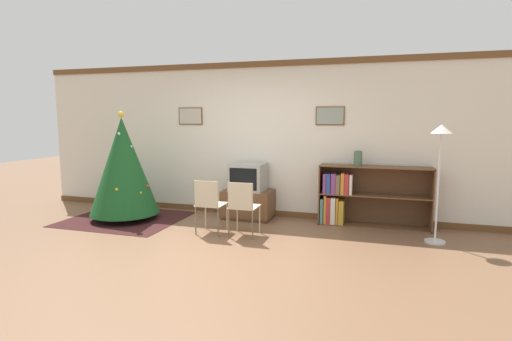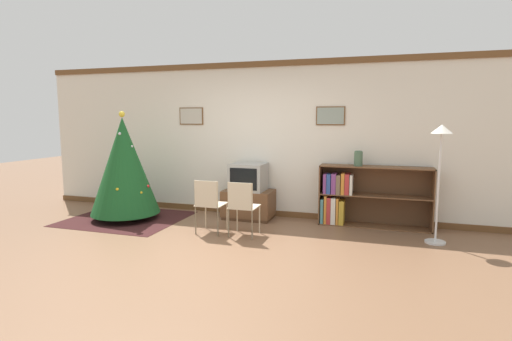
% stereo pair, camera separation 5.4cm
% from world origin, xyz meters
% --- Properties ---
extents(ground_plane, '(24.00, 24.00, 0.00)m').
position_xyz_m(ground_plane, '(0.00, 0.00, 0.00)').
color(ground_plane, brown).
extents(wall_back, '(8.63, 0.11, 2.70)m').
position_xyz_m(wall_back, '(0.00, 2.14, 1.35)').
color(wall_back, silver).
rests_on(wall_back, ground_plane).
extents(area_rug, '(1.92, 1.68, 0.01)m').
position_xyz_m(area_rug, '(-2.05, 1.11, 0.00)').
color(area_rug, '#381919').
rests_on(area_rug, ground_plane).
extents(christmas_tree, '(1.15, 1.15, 1.84)m').
position_xyz_m(christmas_tree, '(-2.05, 1.11, 0.92)').
color(christmas_tree, maroon).
rests_on(christmas_tree, area_rug).
extents(tv_console, '(0.84, 0.55, 0.50)m').
position_xyz_m(tv_console, '(-0.05, 1.80, 0.25)').
color(tv_console, '#4C311E').
rests_on(tv_console, ground_plane).
extents(television, '(0.57, 0.54, 0.46)m').
position_xyz_m(television, '(-0.05, 1.79, 0.73)').
color(television, '#9E9E99').
rests_on(television, tv_console).
extents(folding_chair_left, '(0.40, 0.40, 0.82)m').
position_xyz_m(folding_chair_left, '(-0.31, 0.74, 0.47)').
color(folding_chair_left, beige).
rests_on(folding_chair_left, ground_plane).
extents(folding_chair_right, '(0.40, 0.40, 0.82)m').
position_xyz_m(folding_chair_right, '(0.21, 0.74, 0.47)').
color(folding_chair_right, beige).
rests_on(folding_chair_right, ground_plane).
extents(bookshelf, '(1.73, 0.36, 0.97)m').
position_xyz_m(bookshelf, '(1.73, 1.90, 0.46)').
color(bookshelf, brown).
rests_on(bookshelf, ground_plane).
extents(vase, '(0.13, 0.13, 0.24)m').
position_xyz_m(vase, '(1.77, 1.88, 1.10)').
color(vase, '#47664C').
rests_on(vase, bookshelf).
extents(standing_lamp, '(0.28, 0.28, 1.64)m').
position_xyz_m(standing_lamp, '(2.88, 1.28, 1.26)').
color(standing_lamp, silver).
rests_on(standing_lamp, ground_plane).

